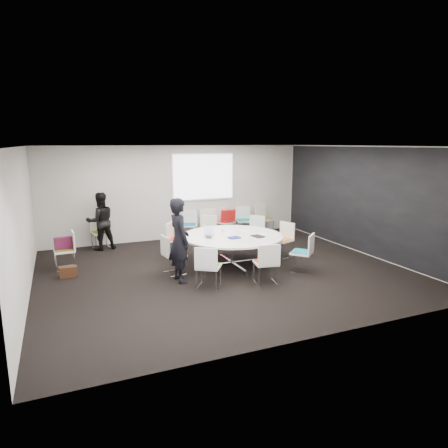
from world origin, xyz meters
name	(u,v)px	position (x,y,z in m)	size (l,w,h in m)	color
room_shell	(227,210)	(0.09, 0.00, 1.40)	(8.08, 7.08, 2.88)	black
conference_table	(232,242)	(0.38, 0.33, 0.56)	(2.38, 2.38, 0.73)	silver
projection_screen	(204,177)	(0.80, 3.46, 1.85)	(1.90, 0.03, 1.35)	white
chair_ring_a	(282,246)	(1.83, 0.46, 0.28)	(0.58, 0.59, 0.88)	silver
chair_ring_b	(254,238)	(1.59, 1.54, 0.28)	(0.64, 0.64, 0.88)	silver
chair_ring_c	(209,238)	(0.42, 2.03, 0.28)	(0.58, 0.57, 0.88)	silver
chair_ring_d	(177,246)	(-0.63, 1.53, 0.28)	(0.63, 0.63, 0.88)	silver
chair_ring_e	(174,262)	(-1.09, 0.20, 0.28)	(0.51, 0.52, 0.88)	silver
chair_ring_f	(208,275)	(-0.69, -0.91, 0.28)	(0.63, 0.63, 0.88)	silver
chair_ring_g	(266,271)	(0.50, -1.14, 0.28)	(0.54, 0.53, 0.88)	silver
chair_ring_h	(302,260)	(1.63, -0.76, 0.28)	(0.64, 0.64, 0.88)	silver
chair_back_a	(189,231)	(0.22, 3.16, 0.28)	(0.59, 0.58, 0.88)	silver
chair_back_b	(208,229)	(0.83, 3.16, 0.28)	(0.53, 0.52, 0.88)	silver
chair_back_c	(225,227)	(1.39, 3.16, 0.28)	(0.58, 0.58, 0.88)	silver
chair_back_d	(244,226)	(2.05, 3.17, 0.28)	(0.55, 0.54, 0.88)	silver
chair_back_e	(264,224)	(2.76, 3.14, 0.28)	(0.55, 0.54, 0.88)	silver
chair_spare_left	(66,257)	(-3.30, 1.52, 0.28)	(0.48, 0.49, 0.88)	silver
chair_person_back	(101,238)	(-2.35, 3.17, 0.28)	(0.53, 0.52, 0.88)	silver
person_main	(179,240)	(-1.10, -0.29, 0.89)	(0.65, 0.42, 1.78)	black
person_back	(101,221)	(-2.34, 3.00, 0.79)	(0.76, 0.60, 1.57)	black
laptop	(210,236)	(-0.16, 0.36, 0.74)	(0.33, 0.21, 0.03)	#333338
laptop_lid	(209,231)	(-0.17, 0.43, 0.86)	(0.30, 0.02, 0.22)	silver
notebook_black	(258,236)	(0.87, -0.04, 0.74)	(0.22, 0.30, 0.02)	black
tablet_folio	(234,238)	(0.30, 0.03, 0.74)	(0.26, 0.20, 0.03)	navy
papers_right	(245,230)	(0.88, 0.66, 0.73)	(0.30, 0.21, 0.00)	white
papers_front	(262,234)	(1.06, 0.13, 0.73)	(0.30, 0.21, 0.00)	silver
cup	(223,231)	(0.29, 0.67, 0.78)	(0.08, 0.08, 0.09)	white
phone	(259,238)	(0.85, -0.16, 0.73)	(0.14, 0.07, 0.01)	black
maroon_bag	(64,243)	(-3.32, 1.52, 0.62)	(0.40, 0.14, 0.28)	#531635
brown_bag	(68,272)	(-3.27, 0.87, 0.12)	(0.36, 0.16, 0.24)	#392012
red_jacket	(228,215)	(1.40, 2.94, 0.70)	(0.44, 0.10, 0.35)	#B11615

